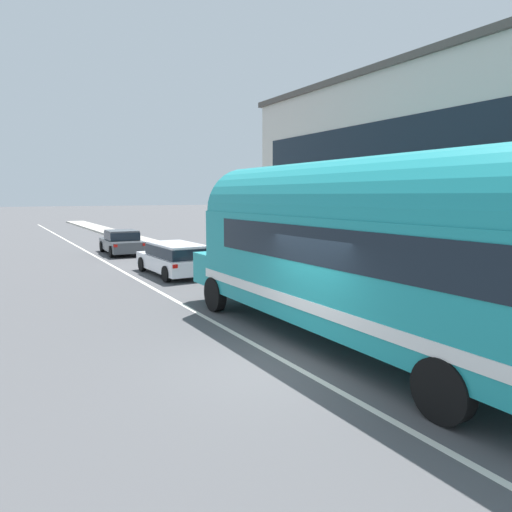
% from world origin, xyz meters
% --- Properties ---
extents(ground_plane, '(300.00, 300.00, 0.00)m').
position_xyz_m(ground_plane, '(0.00, 0.00, 0.00)').
color(ground_plane, '#4C4C4F').
extents(lane_markings, '(3.60, 80.00, 0.01)m').
position_xyz_m(lane_markings, '(1.60, 12.00, 0.00)').
color(lane_markings, silver).
rests_on(lane_markings, ground).
extents(sidewalk_slab, '(2.03, 90.00, 0.15)m').
position_xyz_m(sidewalk_slab, '(4.48, 10.00, 0.07)').
color(sidewalk_slab, '#ADA89E').
rests_on(sidewalk_slab, ground).
extents(painted_bus, '(2.66, 12.33, 4.12)m').
position_xyz_m(painted_bus, '(1.74, -0.22, 2.30)').
color(painted_bus, teal).
rests_on(painted_bus, ground).
extents(car_lead, '(1.98, 4.47, 1.37)m').
position_xyz_m(car_lead, '(1.65, 11.02, 0.79)').
color(car_lead, white).
rests_on(car_lead, ground).
extents(car_second, '(2.03, 4.41, 1.37)m').
position_xyz_m(car_second, '(1.57, 19.53, 0.73)').
color(car_second, '#474C51').
rests_on(car_second, ground).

